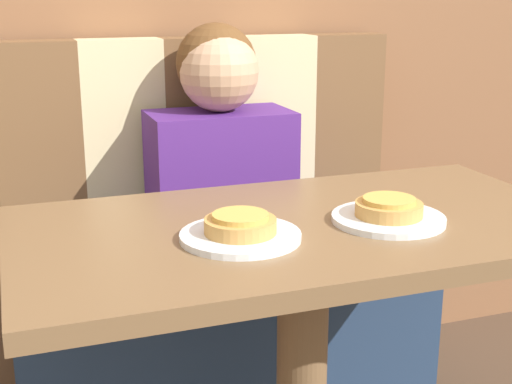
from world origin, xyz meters
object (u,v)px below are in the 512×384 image
object	(u,v)px
plate_left	(240,236)
plate_right	(388,219)
pizza_left	(240,224)
pizza_right	(389,207)
person	(220,143)

from	to	relation	value
plate_left	plate_right	bearing A→B (deg)	0.00
pizza_left	pizza_right	world-z (taller)	same
plate_left	pizza_right	xyz separation A→B (m)	(0.29, 0.00, 0.02)
pizza_left	person	bearing A→B (deg)	76.43
person	pizza_right	size ratio (longest dim) A/B	4.79
person	pizza_right	world-z (taller)	person
plate_left	plate_right	world-z (taller)	same
plate_left	pizza_left	distance (m)	0.02
person	pizza_right	distance (m)	0.62
pizza_left	pizza_right	xyz separation A→B (m)	(0.29, 0.00, 0.00)
person	plate_right	size ratio (longest dim) A/B	2.85
plate_left	pizza_left	world-z (taller)	pizza_left
plate_right	pizza_left	world-z (taller)	pizza_left
plate_right	pizza_left	bearing A→B (deg)	180.00
person	plate_left	distance (m)	0.62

